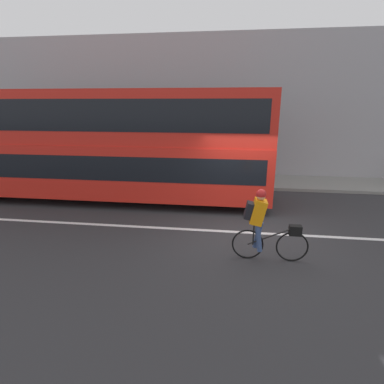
# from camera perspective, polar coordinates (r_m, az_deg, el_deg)

# --- Properties ---
(ground_plane) EXTENTS (80.00, 80.00, 0.00)m
(ground_plane) POSITION_cam_1_polar(r_m,az_deg,el_deg) (8.25, 9.81, -7.84)
(ground_plane) COLOR #2D2D30
(road_center_line) EXTENTS (50.00, 0.14, 0.01)m
(road_center_line) POSITION_cam_1_polar(r_m,az_deg,el_deg) (8.33, 9.80, -7.57)
(road_center_line) COLOR silver
(road_center_line) RESTS_ON ground_plane
(sidewalk_curb) EXTENTS (60.00, 2.33, 0.12)m
(sidewalk_curb) POSITION_cam_1_polar(r_m,az_deg,el_deg) (13.41, 9.05, 2.07)
(sidewalk_curb) COLOR gray
(sidewalk_curb) RESTS_ON ground_plane
(building_facade) EXTENTS (60.00, 0.30, 6.32)m
(building_facade) POSITION_cam_1_polar(r_m,az_deg,el_deg) (14.31, 9.52, 15.52)
(building_facade) COLOR #9E9EA3
(building_facade) RESTS_ON ground_plane
(bus) EXTENTS (11.98, 2.49, 3.79)m
(bus) POSITION_cam_1_polar(r_m,az_deg,el_deg) (11.15, -17.67, 9.25)
(bus) COLOR black
(bus) RESTS_ON ground_plane
(cyclist_on_bike) EXTENTS (1.67, 0.32, 1.64)m
(cyclist_on_bike) POSITION_cam_1_polar(r_m,az_deg,el_deg) (6.71, 13.41, -5.74)
(cyclist_on_bike) COLOR black
(cyclist_on_bike) RESTS_ON ground_plane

